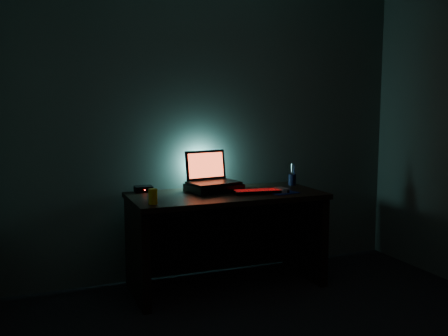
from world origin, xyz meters
The scene contains 10 objects.
room centered at (0.00, 0.00, 1.25)m, with size 3.50×4.00×2.50m.
desk centered at (0.00, 1.67, 0.49)m, with size 1.50×0.70×0.75m.
riser centered at (-0.06, 1.74, 0.78)m, with size 0.40×0.30×0.06m, color black.
laptop centered at (-0.07, 1.79, 0.87)m, with size 0.42×0.34×0.26m.
keyboard centered at (0.25, 1.53, 0.76)m, with size 0.44×0.19×0.03m.
mousepad centered at (0.42, 1.49, 0.75)m, with size 0.22×0.20×0.00m, color #0B164D.
mouse centered at (0.42, 1.49, 0.77)m, with size 0.07×0.11×0.03m, color gray.
pen_cup centered at (0.68, 1.79, 0.80)m, with size 0.07×0.07×0.09m, color black.
juice_glass centered at (-0.63, 1.41, 0.80)m, with size 0.06×0.06×0.11m, color #CE9D0A.
router centered at (-0.59, 1.92, 0.77)m, with size 0.14×0.12×0.05m.
Camera 1 is at (-1.42, -1.94, 1.43)m, focal length 40.00 mm.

